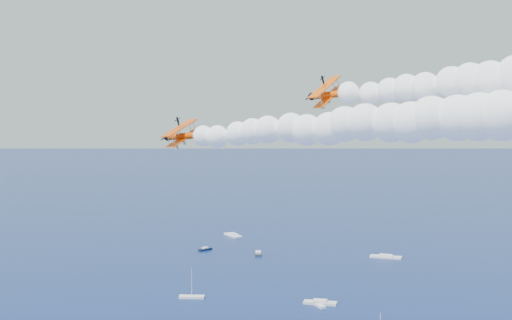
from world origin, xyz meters
The scene contains 3 objects.
biplane_lead centered at (18.17, 22.88, 58.40)m, with size 6.48×7.27×4.38m, color #E64E04, non-canonical shape.
biplane_trail centered at (-0.07, 14.76, 52.78)m, with size 6.57×7.37×4.44m, color #DD4404, non-canonical shape.
smoke_trail_trail centered at (31.44, 17.09, 55.20)m, with size 63.87×11.04×11.66m, color white, non-canonical shape.
Camera 1 is at (59.72, -58.10, 56.36)m, focal length 47.74 mm.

